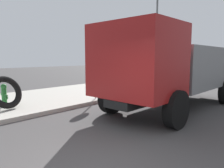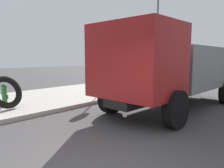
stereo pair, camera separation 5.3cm
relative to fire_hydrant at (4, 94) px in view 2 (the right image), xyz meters
name	(u,v)px [view 2 (the right image)]	position (x,y,z in m)	size (l,w,h in m)	color
fire_hydrant	(4,94)	(0.00, 0.00, 0.00)	(0.21, 0.48, 0.87)	#2D8438
loose_tire	(6,92)	(-0.10, -0.45, 0.15)	(1.22, 1.22, 0.22)	black
stop_sign	(96,64)	(3.48, -1.37, 1.08)	(0.76, 0.08, 2.23)	gray
dump_truck_gray	(173,68)	(4.49, -4.58, 1.00)	(7.06, 2.93, 3.00)	slate
street_light_pole	(157,39)	(9.59, -0.87, 2.59)	(0.12, 0.12, 6.11)	#595B5E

